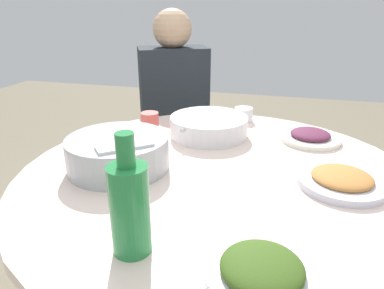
{
  "coord_description": "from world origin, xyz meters",
  "views": [
    {
      "loc": [
        0.16,
        -0.9,
        1.2
      ],
      "look_at": [
        -0.1,
        0.06,
        0.8
      ],
      "focal_mm": 32.55,
      "sensor_mm": 36.0,
      "label": 1
    }
  ],
  "objects_px": {
    "round_dining_table": "(217,208)",
    "soup_bowl": "(209,127)",
    "tea_cup_near": "(150,121)",
    "stool_for_diner_left": "(176,188)",
    "diner_left": "(174,99)",
    "rice_bowl": "(118,152)",
    "dish_greens": "(262,271)",
    "dish_eggplant": "(310,137)",
    "dish_tofu_braise": "(342,181)",
    "green_bottle": "(130,206)",
    "tea_cup_far": "(243,114)"
  },
  "relations": [
    {
      "from": "green_bottle",
      "to": "dish_tofu_braise",
      "type": "bearing_deg",
      "value": 41.35
    },
    {
      "from": "dish_eggplant",
      "to": "soup_bowl",
      "type": "bearing_deg",
      "value": -173.75
    },
    {
      "from": "dish_tofu_braise",
      "to": "green_bottle",
      "type": "xyz_separation_m",
      "value": [
        -0.43,
        -0.38,
        0.08
      ]
    },
    {
      "from": "rice_bowl",
      "to": "dish_eggplant",
      "type": "relative_size",
      "value": 1.43
    },
    {
      "from": "rice_bowl",
      "to": "soup_bowl",
      "type": "relative_size",
      "value": 1.02
    },
    {
      "from": "round_dining_table",
      "to": "dish_greens",
      "type": "xyz_separation_m",
      "value": [
        0.15,
        -0.4,
        0.15
      ]
    },
    {
      "from": "rice_bowl",
      "to": "dish_eggplant",
      "type": "height_order",
      "value": "rice_bowl"
    },
    {
      "from": "green_bottle",
      "to": "tea_cup_far",
      "type": "distance_m",
      "value": 0.88
    },
    {
      "from": "dish_tofu_braise",
      "to": "stool_for_diner_left",
      "type": "bearing_deg",
      "value": 132.38
    },
    {
      "from": "round_dining_table",
      "to": "tea_cup_far",
      "type": "distance_m",
      "value": 0.51
    },
    {
      "from": "dish_eggplant",
      "to": "green_bottle",
      "type": "distance_m",
      "value": 0.8
    },
    {
      "from": "green_bottle",
      "to": "diner_left",
      "type": "xyz_separation_m",
      "value": [
        -0.29,
        1.17,
        -0.11
      ]
    },
    {
      "from": "round_dining_table",
      "to": "diner_left",
      "type": "relative_size",
      "value": 1.52
    },
    {
      "from": "dish_greens",
      "to": "tea_cup_near",
      "type": "bearing_deg",
      "value": 124.54
    },
    {
      "from": "rice_bowl",
      "to": "green_bottle",
      "type": "bearing_deg",
      "value": -60.16
    },
    {
      "from": "soup_bowl",
      "to": "tea_cup_far",
      "type": "bearing_deg",
      "value": 63.61
    },
    {
      "from": "round_dining_table",
      "to": "dish_eggplant",
      "type": "distance_m",
      "value": 0.44
    },
    {
      "from": "rice_bowl",
      "to": "tea_cup_near",
      "type": "distance_m",
      "value": 0.35
    },
    {
      "from": "stool_for_diner_left",
      "to": "diner_left",
      "type": "height_order",
      "value": "diner_left"
    },
    {
      "from": "rice_bowl",
      "to": "diner_left",
      "type": "xyz_separation_m",
      "value": [
        -0.1,
        0.84,
        -0.06
      ]
    },
    {
      "from": "round_dining_table",
      "to": "dish_eggplant",
      "type": "bearing_deg",
      "value": 50.43
    },
    {
      "from": "dish_tofu_braise",
      "to": "green_bottle",
      "type": "distance_m",
      "value": 0.58
    },
    {
      "from": "round_dining_table",
      "to": "diner_left",
      "type": "height_order",
      "value": "diner_left"
    },
    {
      "from": "soup_bowl",
      "to": "tea_cup_near",
      "type": "xyz_separation_m",
      "value": [
        -0.24,
        0.01,
        -0.0
      ]
    },
    {
      "from": "stool_for_diner_left",
      "to": "rice_bowl",
      "type": "bearing_deg",
      "value": -83.29
    },
    {
      "from": "dish_greens",
      "to": "round_dining_table",
      "type": "bearing_deg",
      "value": 110.85
    },
    {
      "from": "diner_left",
      "to": "rice_bowl",
      "type": "bearing_deg",
      "value": -83.29
    },
    {
      "from": "round_dining_table",
      "to": "green_bottle",
      "type": "relative_size",
      "value": 4.69
    },
    {
      "from": "rice_bowl",
      "to": "stool_for_diner_left",
      "type": "relative_size",
      "value": 0.7
    },
    {
      "from": "dish_eggplant",
      "to": "diner_left",
      "type": "distance_m",
      "value": 0.8
    },
    {
      "from": "tea_cup_near",
      "to": "stool_for_diner_left",
      "type": "distance_m",
      "value": 0.76
    },
    {
      "from": "tea_cup_far",
      "to": "rice_bowl",
      "type": "bearing_deg",
      "value": -118.99
    },
    {
      "from": "stool_for_diner_left",
      "to": "diner_left",
      "type": "bearing_deg",
      "value": 0.0
    },
    {
      "from": "dish_eggplant",
      "to": "dish_greens",
      "type": "bearing_deg",
      "value": -98.93
    },
    {
      "from": "soup_bowl",
      "to": "green_bottle",
      "type": "relative_size",
      "value": 1.17
    },
    {
      "from": "dish_greens",
      "to": "tea_cup_near",
      "type": "xyz_separation_m",
      "value": [
        -0.48,
        0.7,
        0.01
      ]
    },
    {
      "from": "soup_bowl",
      "to": "dish_greens",
      "type": "height_order",
      "value": "soup_bowl"
    },
    {
      "from": "tea_cup_far",
      "to": "stool_for_diner_left",
      "type": "height_order",
      "value": "tea_cup_far"
    },
    {
      "from": "stool_for_diner_left",
      "to": "dish_greens",
      "type": "bearing_deg",
      "value": -65.49
    },
    {
      "from": "round_dining_table",
      "to": "soup_bowl",
      "type": "xyz_separation_m",
      "value": [
        -0.09,
        0.28,
        0.16
      ]
    },
    {
      "from": "dish_eggplant",
      "to": "dish_tofu_braise",
      "type": "xyz_separation_m",
      "value": [
        0.07,
        -0.33,
        0.0
      ]
    },
    {
      "from": "round_dining_table",
      "to": "dish_tofu_braise",
      "type": "distance_m",
      "value": 0.36
    },
    {
      "from": "rice_bowl",
      "to": "soup_bowl",
      "type": "bearing_deg",
      "value": 59.48
    },
    {
      "from": "soup_bowl",
      "to": "stool_for_diner_left",
      "type": "xyz_separation_m",
      "value": [
        -0.3,
        0.5,
        -0.57
      ]
    },
    {
      "from": "round_dining_table",
      "to": "dish_tofu_braise",
      "type": "xyz_separation_m",
      "value": [
        0.33,
        -0.0,
        0.14
      ]
    },
    {
      "from": "tea_cup_far",
      "to": "stool_for_diner_left",
      "type": "distance_m",
      "value": 0.75
    },
    {
      "from": "rice_bowl",
      "to": "round_dining_table",
      "type": "bearing_deg",
      "value": 10.05
    },
    {
      "from": "round_dining_table",
      "to": "dish_tofu_braise",
      "type": "height_order",
      "value": "dish_tofu_braise"
    },
    {
      "from": "stool_for_diner_left",
      "to": "tea_cup_near",
      "type": "bearing_deg",
      "value": -82.87
    },
    {
      "from": "soup_bowl",
      "to": "green_bottle",
      "type": "xyz_separation_m",
      "value": [
        -0.01,
        -0.67,
        0.07
      ]
    }
  ]
}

